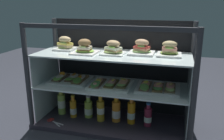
{
  "coord_description": "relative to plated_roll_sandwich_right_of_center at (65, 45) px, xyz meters",
  "views": [
    {
      "loc": [
        0.5,
        -1.81,
        1.03
      ],
      "look_at": [
        0.0,
        0.0,
        0.49
      ],
      "focal_mm": 38.32,
      "sensor_mm": 36.0,
      "label": 1
    }
  ],
  "objects": [
    {
      "name": "plated_roll_sandwich_near_right_corner",
      "position": [
        0.45,
        -0.06,
        -0.0
      ],
      "size": [
        0.18,
        0.18,
        0.11
      ],
      "color": "white",
      "rests_on": "shelf_upper_glass"
    },
    {
      "name": "ground_plane",
      "position": [
        0.44,
        -0.06,
        -0.68
      ],
      "size": [
        6.0,
        6.0,
        0.02
      ],
      "primitive_type": "cube",
      "color": "#2C2D36",
      "rests_on": "ground"
    },
    {
      "name": "plated_roll_sandwich_right_of_center",
      "position": [
        0.0,
        0.0,
        0.0
      ],
      "size": [
        0.17,
        0.17,
        0.12
      ],
      "color": "white",
      "rests_on": "shelf_upper_glass"
    },
    {
      "name": "plated_roll_sandwich_far_right",
      "position": [
        0.22,
        -0.09,
        -0.0
      ],
      "size": [
        0.2,
        0.2,
        0.12
      ],
      "color": "white",
      "rests_on": "shelf_upper_glass"
    },
    {
      "name": "open_sandwich_tray_right_of_center",
      "position": [
        0.82,
        -0.06,
        -0.29
      ],
      "size": [
        0.34,
        0.3,
        0.07
      ],
      "color": "white",
      "rests_on": "shelf_lower_glass"
    },
    {
      "name": "juice_bottle_front_fourth",
      "position": [
        0.22,
        -0.05,
        -0.56
      ],
      "size": [
        0.07,
        0.07,
        0.2
      ],
      "color": "#B0CA46",
      "rests_on": "case_base_deck"
    },
    {
      "name": "plated_roll_sandwich_center",
      "position": [
        0.67,
        0.0,
        -0.0
      ],
      "size": [
        0.2,
        0.2,
        0.12
      ],
      "color": "white",
      "rests_on": "shelf_upper_glass"
    },
    {
      "name": "shelf_upper_glass",
      "position": [
        0.44,
        -0.06,
        -0.05
      ],
      "size": [
        1.25,
        0.47,
        0.01
      ],
      "primitive_type": "cube",
      "color": "silver",
      "rests_on": "riser_upper_tier"
    },
    {
      "name": "open_sandwich_tray_near_right_corner",
      "position": [
        0.06,
        -0.04,
        -0.29
      ],
      "size": [
        0.34,
        0.3,
        0.06
      ],
      "color": "white",
      "rests_on": "shelf_lower_glass"
    },
    {
      "name": "kitchen_scissors",
      "position": [
        -0.06,
        -0.21,
        -0.63
      ],
      "size": [
        0.18,
        0.13,
        0.01
      ],
      "color": "silver",
      "rests_on": "case_base_deck"
    },
    {
      "name": "riser_upper_tier",
      "position": [
        0.44,
        -0.06,
        -0.19
      ],
      "size": [
        1.23,
        0.45,
        0.26
      ],
      "color": "silver",
      "rests_on": "shelf_lower_glass"
    },
    {
      "name": "juice_bottle_front_right_end",
      "position": [
        0.09,
        -0.09,
        -0.56
      ],
      "size": [
        0.06,
        0.06,
        0.21
      ],
      "color": "orange",
      "rests_on": "case_base_deck"
    },
    {
      "name": "shelf_lower_glass",
      "position": [
        0.44,
        -0.06,
        -0.32
      ],
      "size": [
        1.25,
        0.47,
        0.01
      ],
      "primitive_type": "cube",
      "color": "silver",
      "rests_on": "riser_lower_tier"
    },
    {
      "name": "juice_bottle_back_center",
      "position": [
        0.48,
        -0.06,
        -0.54
      ],
      "size": [
        0.07,
        0.07,
        0.23
      ],
      "color": "orange",
      "rests_on": "case_base_deck"
    },
    {
      "name": "juice_bottle_back_left",
      "position": [
        0.75,
        -0.07,
        -0.56
      ],
      "size": [
        0.06,
        0.06,
        0.2
      ],
      "color": "#942740",
      "rests_on": "case_base_deck"
    },
    {
      "name": "case_frame",
      "position": [
        0.44,
        0.06,
        -0.19
      ],
      "size": [
        1.31,
        0.53,
        0.88
      ],
      "color": "#333338",
      "rests_on": "ground"
    },
    {
      "name": "juice_bottle_front_left_end",
      "position": [
        0.35,
        -0.09,
        -0.54
      ],
      "size": [
        0.07,
        0.07,
        0.24
      ],
      "color": "gold",
      "rests_on": "case_base_deck"
    },
    {
      "name": "open_sandwich_tray_center",
      "position": [
        0.43,
        -0.08,
        -0.29
      ],
      "size": [
        0.34,
        0.31,
        0.06
      ],
      "color": "white",
      "rests_on": "shelf_lower_glass"
    },
    {
      "name": "plated_roll_sandwich_mid_right",
      "position": [
        0.89,
        -0.0,
        -0.0
      ],
      "size": [
        0.19,
        0.19,
        0.12
      ],
      "color": "white",
      "rests_on": "shelf_upper_glass"
    },
    {
      "name": "juice_bottle_near_post",
      "position": [
        0.61,
        -0.06,
        -0.54
      ],
      "size": [
        0.07,
        0.07,
        0.24
      ],
      "color": "orange",
      "rests_on": "case_base_deck"
    },
    {
      "name": "case_base_deck",
      "position": [
        0.44,
        -0.06,
        -0.65
      ],
      "size": [
        1.31,
        0.53,
        0.04
      ],
      "primitive_type": "cube",
      "color": "#38303C",
      "rests_on": "ground"
    },
    {
      "name": "juice_bottle_tucked_behind",
      "position": [
        -0.04,
        -0.05,
        -0.54
      ],
      "size": [
        0.07,
        0.07,
        0.25
      ],
      "color": "#AED154",
      "rests_on": "case_base_deck"
    },
    {
      "name": "riser_lower_tier",
      "position": [
        0.44,
        -0.06,
        -0.48
      ],
      "size": [
        1.23,
        0.45,
        0.31
      ],
      "color": "silver",
      "rests_on": "case_base_deck"
    }
  ]
}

